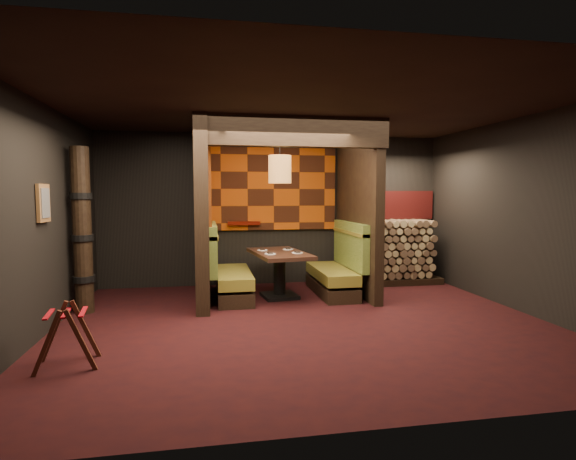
% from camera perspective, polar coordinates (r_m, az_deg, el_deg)
% --- Properties ---
extents(floor, '(6.50, 5.50, 0.02)m').
position_cam_1_polar(floor, '(6.15, 2.19, -11.83)').
color(floor, black).
rests_on(floor, ground).
extents(ceiling, '(6.50, 5.50, 0.02)m').
position_cam_1_polar(ceiling, '(6.00, 2.28, 15.46)').
color(ceiling, black).
rests_on(ceiling, ground).
extents(wall_back, '(6.50, 0.02, 2.85)m').
position_cam_1_polar(wall_back, '(8.62, -1.72, 2.60)').
color(wall_back, black).
rests_on(wall_back, ground).
extents(wall_front, '(6.50, 0.02, 2.85)m').
position_cam_1_polar(wall_front, '(3.27, 12.70, -0.91)').
color(wall_front, black).
rests_on(wall_front, ground).
extents(wall_left, '(0.02, 5.50, 2.85)m').
position_cam_1_polar(wall_left, '(6.10, -29.23, 1.15)').
color(wall_left, black).
rests_on(wall_left, ground).
extents(wall_right, '(0.02, 5.50, 2.85)m').
position_cam_1_polar(wall_right, '(7.33, 27.98, 1.69)').
color(wall_right, black).
rests_on(wall_right, ground).
extents(partition_left, '(0.20, 2.20, 2.85)m').
position_cam_1_polar(partition_left, '(7.42, -10.82, 2.18)').
color(partition_left, black).
rests_on(partition_left, floor).
extents(partition_right, '(0.15, 2.10, 2.85)m').
position_cam_1_polar(partition_right, '(7.89, 8.81, 2.36)').
color(partition_right, black).
rests_on(partition_right, floor).
extents(header_beam, '(2.85, 0.18, 0.44)m').
position_cam_1_polar(header_beam, '(6.64, 0.72, 12.41)').
color(header_beam, black).
rests_on(header_beam, partition_left).
extents(tapa_back_panel, '(2.40, 0.06, 1.55)m').
position_cam_1_polar(tapa_back_panel, '(8.56, -1.84, 5.23)').
color(tapa_back_panel, '#B0450B').
rests_on(tapa_back_panel, wall_back).
extents(tapa_side_panel, '(0.04, 1.85, 1.45)m').
position_cam_1_polar(tapa_side_panel, '(7.58, -9.94, 5.46)').
color(tapa_side_panel, '#B0450B').
rests_on(tapa_side_panel, partition_left).
extents(lacquer_shelf, '(0.60, 0.12, 0.07)m').
position_cam_1_polar(lacquer_shelf, '(8.45, -5.63, 0.88)').
color(lacquer_shelf, '#540E05').
rests_on(lacquer_shelf, wall_back).
extents(booth_bench_left, '(0.68, 1.60, 1.14)m').
position_cam_1_polar(booth_bench_left, '(7.53, -7.73, -5.59)').
color(booth_bench_left, black).
rests_on(booth_bench_left, floor).
extents(booth_bench_right, '(0.68, 1.60, 1.14)m').
position_cam_1_polar(booth_bench_right, '(7.84, 6.28, -5.16)').
color(booth_bench_right, black).
rests_on(booth_bench_right, floor).
extents(dining_table, '(0.98, 1.55, 0.77)m').
position_cam_1_polar(dining_table, '(7.48, -1.09, -4.58)').
color(dining_table, black).
rests_on(dining_table, floor).
extents(place_settings, '(0.70, 0.74, 0.03)m').
position_cam_1_polar(place_settings, '(7.45, -1.09, -2.71)').
color(place_settings, white).
rests_on(place_settings, dining_table).
extents(pendant_lamp, '(0.37, 0.37, 0.95)m').
position_cam_1_polar(pendant_lamp, '(7.34, -1.05, 7.71)').
color(pendant_lamp, '#A46C31').
rests_on(pendant_lamp, ceiling).
extents(framed_picture, '(0.05, 0.36, 0.46)m').
position_cam_1_polar(framed_picture, '(6.17, -28.62, 3.02)').
color(framed_picture, olive).
rests_on(framed_picture, wall_left).
extents(luggage_rack, '(0.66, 0.51, 0.67)m').
position_cam_1_polar(luggage_rack, '(5.13, -26.26, -11.71)').
color(luggage_rack, '#401C11').
rests_on(luggage_rack, floor).
extents(totem_column, '(0.31, 0.31, 2.40)m').
position_cam_1_polar(totem_column, '(7.11, -24.67, -0.19)').
color(totem_column, black).
rests_on(totem_column, floor).
extents(firewood_stack, '(1.73, 0.70, 1.22)m').
position_cam_1_polar(firewood_stack, '(8.92, 13.38, -2.69)').
color(firewood_stack, black).
rests_on(firewood_stack, floor).
extents(mosaic_header, '(1.83, 0.10, 0.56)m').
position_cam_1_polar(mosaic_header, '(9.16, 12.66, 3.11)').
color(mosaic_header, maroon).
rests_on(mosaic_header, wall_back).
extents(bay_front_post, '(0.08, 0.08, 2.85)m').
position_cam_1_polar(bay_front_post, '(8.17, 8.82, 2.44)').
color(bay_front_post, black).
rests_on(bay_front_post, floor).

